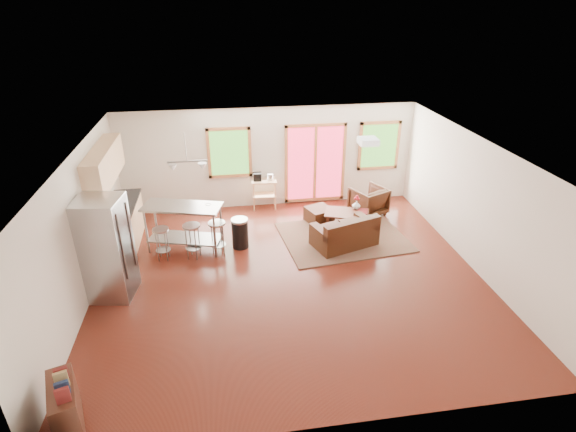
{
  "coord_description": "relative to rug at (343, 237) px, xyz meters",
  "views": [
    {
      "loc": [
        -1.18,
        -7.4,
        5.04
      ],
      "look_at": [
        0.0,
        0.3,
        1.2
      ],
      "focal_mm": 28.0,
      "sensor_mm": 36.0,
      "label": 1
    }
  ],
  "objects": [
    {
      "name": "ceiling_flush",
      "position": [
        0.14,
        -0.8,
        2.52
      ],
      "size": [
        0.35,
        0.35,
        0.12
      ],
      "primitive_type": "cube",
      "color": "white",
      "rests_on": "ceiling"
    },
    {
      "name": "rug",
      "position": [
        0.0,
        0.0,
        0.0
      ],
      "size": [
        2.97,
        2.41,
        0.03
      ],
      "primitive_type": "cube",
      "rotation": [
        0.0,
        0.0,
        0.11
      ],
      "color": "#4B5839",
      "rests_on": "floor"
    },
    {
      "name": "back_wall",
      "position": [
        -1.46,
        2.11,
        1.29
      ],
      "size": [
        7.5,
        0.02,
        2.6
      ],
      "primitive_type": "cube",
      "color": "silver",
      "rests_on": "ground"
    },
    {
      "name": "ceiling",
      "position": [
        -1.46,
        -1.4,
        2.6
      ],
      "size": [
        7.5,
        7.0,
        0.02
      ],
      "primitive_type": "cube",
      "color": "white",
      "rests_on": "ground"
    },
    {
      "name": "bar_stool_a",
      "position": [
        -4.01,
        -0.33,
        0.52
      ],
      "size": [
        0.38,
        0.38,
        0.72
      ],
      "rotation": [
        0.0,
        0.0,
        -0.12
      ],
      "color": "#B7BABC",
      "rests_on": "floor"
    },
    {
      "name": "window_right",
      "position": [
        1.44,
        2.06,
        1.49
      ],
      "size": [
        1.1,
        0.05,
        1.3
      ],
      "color": "#31621F",
      "rests_on": "back_wall"
    },
    {
      "name": "bookshelf",
      "position": [
        -4.81,
        -4.41,
        0.36
      ],
      "size": [
        0.55,
        0.85,
        0.94
      ],
      "rotation": [
        0.0,
        0.0,
        0.32
      ],
      "color": "#3E1F14",
      "rests_on": "floor"
    },
    {
      "name": "left_wall",
      "position": [
        -5.22,
        -1.4,
        1.29
      ],
      "size": [
        0.02,
        7.0,
        2.6
      ],
      "primitive_type": "cube",
      "color": "silver",
      "rests_on": "ground"
    },
    {
      "name": "vase",
      "position": [
        0.47,
        0.64,
        0.51
      ],
      "size": [
        0.26,
        0.27,
        0.34
      ],
      "rotation": [
        0.0,
        0.0,
        -0.39
      ],
      "color": "silver",
      "rests_on": "coffee_table"
    },
    {
      "name": "island",
      "position": [
        -3.56,
        0.02,
        0.71
      ],
      "size": [
        1.77,
        1.09,
        1.05
      ],
      "rotation": [
        0.0,
        0.0,
        -0.28
      ],
      "color": "#B7BABC",
      "rests_on": "floor"
    },
    {
      "name": "french_doors",
      "position": [
        -0.26,
        2.06,
        1.09
      ],
      "size": [
        1.6,
        0.05,
        2.1
      ],
      "color": "#CB2642",
      "rests_on": "back_wall"
    },
    {
      "name": "floor",
      "position": [
        -1.46,
        -1.4,
        -0.02
      ],
      "size": [
        7.5,
        7.0,
        0.02
      ],
      "primitive_type": "cube",
      "color": "#3E140C",
      "rests_on": "ground"
    },
    {
      "name": "right_wall",
      "position": [
        2.3,
        -1.4,
        1.29
      ],
      "size": [
        0.02,
        7.0,
        2.6
      ],
      "primitive_type": "cube",
      "color": "silver",
      "rests_on": "ground"
    },
    {
      "name": "refrigerator",
      "position": [
        -4.8,
        -1.45,
        0.95
      ],
      "size": [
        0.89,
        0.86,
        1.94
      ],
      "rotation": [
        0.0,
        0.0,
        -0.16
      ],
      "color": "#B7BABC",
      "rests_on": "floor"
    },
    {
      "name": "window_left",
      "position": [
        -2.46,
        2.06,
        1.49
      ],
      "size": [
        1.1,
        0.05,
        1.3
      ],
      "color": "#31621F",
      "rests_on": "back_wall"
    },
    {
      "name": "armchair",
      "position": [
        0.94,
        1.14,
        0.38
      ],
      "size": [
        1.0,
        0.98,
        0.79
      ],
      "primitive_type": "imported",
      "rotation": [
        0.0,
        0.0,
        3.57
      ],
      "color": "black",
      "rests_on": "floor"
    },
    {
      "name": "kitchen_cart",
      "position": [
        -1.65,
        1.9,
        0.66
      ],
      "size": [
        0.67,
        0.45,
        0.98
      ],
      "rotation": [
        0.0,
        0.0,
        -0.06
      ],
      "color": "#DDAD7F",
      "rests_on": "floor"
    },
    {
      "name": "bar_stool_c",
      "position": [
        -2.86,
        -0.31,
        0.56
      ],
      "size": [
        0.44,
        0.44,
        0.77
      ],
      "rotation": [
        0.0,
        0.0,
        0.24
      ],
      "color": "#B7BABC",
      "rests_on": "floor"
    },
    {
      "name": "cabinets",
      "position": [
        -4.95,
        0.3,
        0.91
      ],
      "size": [
        0.64,
        2.24,
        2.3
      ],
      "color": "#DDAD7F",
      "rests_on": "floor"
    },
    {
      "name": "ottoman",
      "position": [
        -0.39,
        0.86,
        0.17
      ],
      "size": [
        0.73,
        0.73,
        0.38
      ],
      "primitive_type": "cube",
      "rotation": [
        0.0,
        0.0,
        0.36
      ],
      "color": "black",
      "rests_on": "floor"
    },
    {
      "name": "cup",
      "position": [
        -3.01,
        0.01,
        1.0
      ],
      "size": [
        0.15,
        0.12,
        0.13
      ],
      "primitive_type": "imported",
      "rotation": [
        0.0,
        0.0,
        -0.15
      ],
      "color": "white",
      "rests_on": "island"
    },
    {
      "name": "trash_can",
      "position": [
        -2.37,
        -0.06,
        0.33
      ],
      "size": [
        0.49,
        0.49,
        0.68
      ],
      "rotation": [
        0.0,
        0.0,
        -0.4
      ],
      "color": "black",
      "rests_on": "floor"
    },
    {
      "name": "pendant_light",
      "position": [
        -3.36,
        0.1,
        1.88
      ],
      "size": [
        0.8,
        0.18,
        0.79
      ],
      "color": "gray",
      "rests_on": "ceiling"
    },
    {
      "name": "book",
      "position": [
        0.46,
        0.48,
        0.54
      ],
      "size": [
        0.23,
        0.1,
        0.31
      ],
      "primitive_type": "imported",
      "rotation": [
        0.0,
        0.0,
        -0.34
      ],
      "color": "maroon",
      "rests_on": "coffee_table"
    },
    {
      "name": "loveseat",
      "position": [
        -0.07,
        -0.37,
        0.27
      ],
      "size": [
        1.54,
        1.17,
        0.73
      ],
      "rotation": [
        0.0,
        0.0,
        0.32
      ],
      "color": "black",
      "rests_on": "floor"
    },
    {
      "name": "bar_stool_b",
      "position": [
        -3.37,
        -0.36,
        0.56
      ],
      "size": [
        0.47,
        0.47,
        0.77
      ],
      "rotation": [
        0.0,
        0.0,
        -0.34
      ],
      "color": "#B7BABC",
      "rests_on": "floor"
    },
    {
      "name": "front_wall",
      "position": [
        -1.46,
        -4.91,
        1.29
      ],
      "size": [
        7.5,
        0.02,
        2.6
      ],
      "primitive_type": "cube",
      "color": "silver",
      "rests_on": "ground"
    },
    {
      "name": "coffee_table",
      "position": [
        0.19,
        0.47,
        0.34
      ],
      "size": [
        1.17,
        0.91,
        0.41
      ],
      "rotation": [
        0.0,
        0.0,
        -0.33
      ],
      "color": "#3E1F14",
      "rests_on": "floor"
    }
  ]
}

